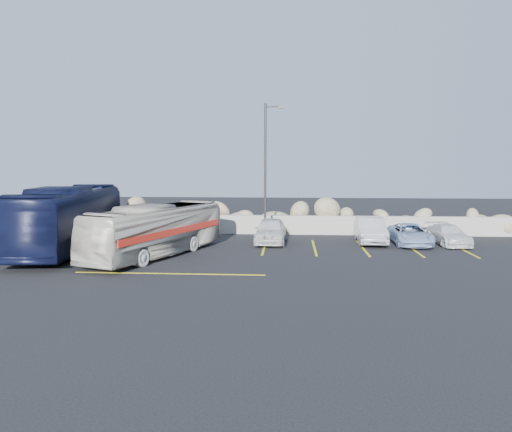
# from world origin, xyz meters

# --- Properties ---
(ground) EXTENTS (90.00, 90.00, 0.00)m
(ground) POSITION_xyz_m (0.00, 0.00, 0.00)
(ground) COLOR black
(ground) RESTS_ON ground
(seawall) EXTENTS (60.00, 0.40, 1.20)m
(seawall) POSITION_xyz_m (0.00, 12.00, 0.60)
(seawall) COLOR gray
(seawall) RESTS_ON ground
(riprap_pile) EXTENTS (54.00, 2.80, 2.60)m
(riprap_pile) POSITION_xyz_m (0.00, 13.20, 1.30)
(riprap_pile) COLOR #988264
(riprap_pile) RESTS_ON ground
(parking_lines) EXTENTS (18.16, 9.36, 0.01)m
(parking_lines) POSITION_xyz_m (4.64, 5.57, 0.01)
(parking_lines) COLOR gold
(parking_lines) RESTS_ON ground
(lamppost) EXTENTS (1.14, 0.18, 8.00)m
(lamppost) POSITION_xyz_m (2.56, 9.50, 4.30)
(lamppost) COLOR #302D2B
(lamppost) RESTS_ON ground
(vintage_bus) EXTENTS (5.25, 9.38, 2.56)m
(vintage_bus) POSITION_xyz_m (-2.56, 4.07, 1.28)
(vintage_bus) COLOR beige
(vintage_bus) RESTS_ON ground
(tour_coach) EXTENTS (4.14, 12.21, 3.33)m
(tour_coach) POSITION_xyz_m (-7.76, 5.71, 1.67)
(tour_coach) COLOR black
(tour_coach) RESTS_ON ground
(car_a) EXTENTS (1.82, 4.26, 1.44)m
(car_a) POSITION_xyz_m (2.87, 8.39, 0.72)
(car_a) COLOR silver
(car_a) RESTS_ON ground
(car_b) EXTENTS (1.64, 4.37, 1.43)m
(car_b) POSITION_xyz_m (8.57, 8.82, 0.71)
(car_b) COLOR silver
(car_b) RESTS_ON ground
(car_c) EXTENTS (1.90, 3.96, 1.11)m
(car_c) POSITION_xyz_m (12.83, 8.52, 0.56)
(car_c) COLOR silver
(car_c) RESTS_ON ground
(car_d) EXTENTS (1.95, 4.20, 1.16)m
(car_d) POSITION_xyz_m (10.69, 8.33, 0.58)
(car_d) COLOR #95ADD3
(car_d) RESTS_ON ground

